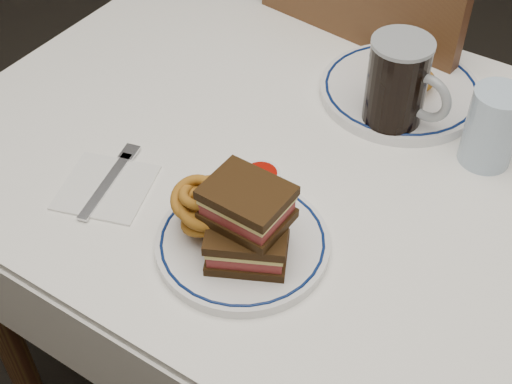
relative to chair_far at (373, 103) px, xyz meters
The scene contains 11 objects.
dining_table 0.51m from the chair_far, 75.59° to the right, with size 1.27×0.87×0.75m.
chair_far is the anchor object (origin of this frame).
main_plate 0.74m from the chair_far, 81.13° to the right, with size 0.25×0.25×0.02m.
reuben_sandwich 0.78m from the chair_far, 79.92° to the right, with size 0.14×0.13×0.11m.
onion_rings_main 0.76m from the chair_far, 85.49° to the right, with size 0.11×0.11×0.11m.
ketchup_ramekin 0.66m from the chair_far, 82.83° to the right, with size 0.06×0.06×0.03m.
beer_mug 0.49m from the chair_far, 62.93° to the right, with size 0.15×0.10×0.17m.
water_glass 0.55m from the chair_far, 44.60° to the right, with size 0.08×0.08×0.13m, color #A8C0D9.
far_plate 0.37m from the chair_far, 59.40° to the right, with size 0.28×0.28×0.02m.
onion_rings_far 0.38m from the chair_far, 59.10° to the right, with size 0.13×0.12×0.06m.
napkin_fork 0.76m from the chair_far, 101.01° to the right, with size 0.17×0.18×0.01m.
Camera 1 is at (0.37, -0.77, 1.52)m, focal length 50.00 mm.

